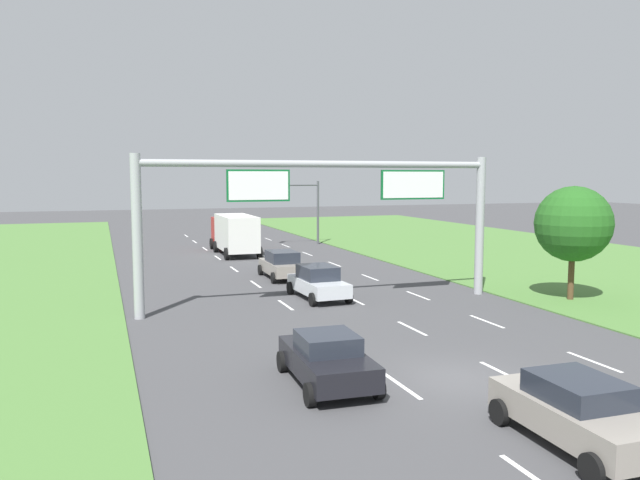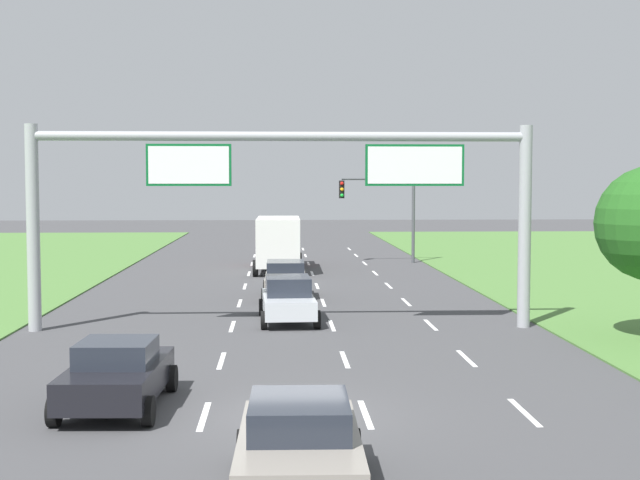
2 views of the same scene
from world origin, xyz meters
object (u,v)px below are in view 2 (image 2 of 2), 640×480
object	(u,v)px
car_far_ahead	(299,447)
sign_gantry	(288,187)
car_lead_silver	(288,299)
car_mid_lane	(286,279)
box_truck	(278,241)
traffic_light_mast	(383,201)
car_near_red	(117,374)

from	to	relation	value
car_far_ahead	sign_gantry	xyz separation A→B (m)	(0.02, 16.31, 4.10)
car_lead_silver	car_mid_lane	distance (m)	6.44
car_lead_silver	box_truck	size ratio (longest dim) A/B	0.53
car_far_ahead	traffic_light_mast	world-z (taller)	traffic_light_mast
car_lead_silver	car_near_red	bearing A→B (deg)	-110.34
car_mid_lane	sign_gantry	world-z (taller)	sign_gantry
car_lead_silver	sign_gantry	distance (m)	4.37
car_mid_lane	car_near_red	bearing A→B (deg)	-101.42
car_lead_silver	car_far_ahead	size ratio (longest dim) A/B	1.03
car_near_red	traffic_light_mast	world-z (taller)	traffic_light_mast
car_near_red	car_far_ahead	bearing A→B (deg)	-53.36
box_truck	traffic_light_mast	size ratio (longest dim) A/B	1.48
car_lead_silver	box_truck	world-z (taller)	box_truck
car_mid_lane	traffic_light_mast	xyz separation A→B (m)	(6.21, 16.87, 3.03)
sign_gantry	traffic_light_mast	world-z (taller)	sign_gantry
car_far_ahead	car_near_red	bearing A→B (deg)	125.47
car_far_ahead	box_truck	xyz separation A→B (m)	(-0.30, 36.78, 0.88)
car_mid_lane	car_far_ahead	distance (m)	24.35
car_mid_lane	traffic_light_mast	bearing A→B (deg)	70.29
car_lead_silver	car_far_ahead	world-z (taller)	car_lead_silver
car_lead_silver	car_far_ahead	distance (m)	17.90
car_near_red	car_far_ahead	world-z (taller)	car_far_ahead
car_mid_lane	car_far_ahead	world-z (taller)	car_mid_lane
sign_gantry	traffic_light_mast	distance (m)	25.68
car_near_red	box_truck	world-z (taller)	box_truck
car_lead_silver	sign_gantry	xyz separation A→B (m)	(-0.01, -1.59, 4.07)
traffic_light_mast	car_mid_lane	bearing A→B (deg)	-110.22
car_far_ahead	sign_gantry	bearing A→B (deg)	91.02
car_near_red	car_far_ahead	distance (m)	6.96
car_mid_lane	traffic_light_mast	distance (m)	18.23
car_mid_lane	sign_gantry	distance (m)	9.00
car_near_red	car_lead_silver	distance (m)	12.79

